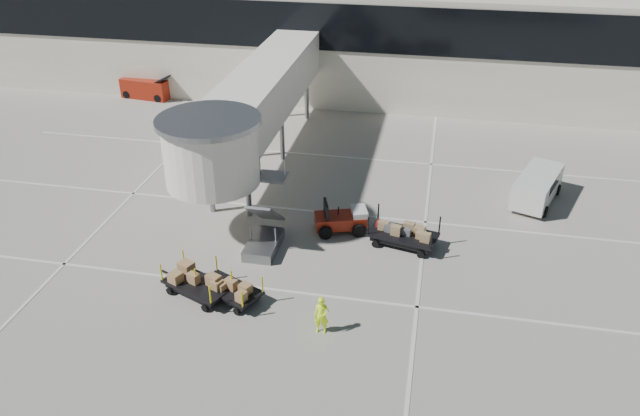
{
  "coord_description": "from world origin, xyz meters",
  "views": [
    {
      "loc": [
        6.05,
        -18.79,
        16.18
      ],
      "look_at": [
        1.14,
        5.92,
        2.0
      ],
      "focal_mm": 35.0,
      "sensor_mm": 36.0,
      "label": 1
    }
  ],
  "objects_px": {
    "box_cart_far": "(231,290)",
    "belt_loader": "(147,88)",
    "suitcase_cart": "(404,235)",
    "minivan": "(538,184)",
    "baggage_tug": "(342,220)",
    "box_cart_near": "(196,284)",
    "ground_worker": "(321,316)"
  },
  "relations": [
    {
      "from": "box_cart_far",
      "to": "belt_loader",
      "type": "bearing_deg",
      "value": 146.88
    },
    {
      "from": "suitcase_cart",
      "to": "box_cart_far",
      "type": "height_order",
      "value": "suitcase_cart"
    },
    {
      "from": "suitcase_cart",
      "to": "belt_loader",
      "type": "relative_size",
      "value": 0.97
    },
    {
      "from": "suitcase_cart",
      "to": "minivan",
      "type": "height_order",
      "value": "minivan"
    },
    {
      "from": "baggage_tug",
      "to": "minivan",
      "type": "xyz_separation_m",
      "value": [
        9.77,
        5.11,
        0.37
      ]
    },
    {
      "from": "baggage_tug",
      "to": "box_cart_near",
      "type": "height_order",
      "value": "baggage_tug"
    },
    {
      "from": "baggage_tug",
      "to": "suitcase_cart",
      "type": "relative_size",
      "value": 0.69
    },
    {
      "from": "box_cart_near",
      "to": "minivan",
      "type": "xyz_separation_m",
      "value": [
        14.91,
        11.48,
        0.43
      ]
    },
    {
      "from": "minivan",
      "to": "baggage_tug",
      "type": "bearing_deg",
      "value": -132.11
    },
    {
      "from": "minivan",
      "to": "belt_loader",
      "type": "height_order",
      "value": "belt_loader"
    },
    {
      "from": "ground_worker",
      "to": "baggage_tug",
      "type": "bearing_deg",
      "value": 91.23
    },
    {
      "from": "suitcase_cart",
      "to": "box_cart_far",
      "type": "relative_size",
      "value": 1.2
    },
    {
      "from": "baggage_tug",
      "to": "ground_worker",
      "type": "height_order",
      "value": "baggage_tug"
    },
    {
      "from": "box_cart_near",
      "to": "minivan",
      "type": "bearing_deg",
      "value": 60.58
    },
    {
      "from": "box_cart_near",
      "to": "belt_loader",
      "type": "relative_size",
      "value": 0.86
    },
    {
      "from": "box_cart_near",
      "to": "belt_loader",
      "type": "height_order",
      "value": "belt_loader"
    },
    {
      "from": "minivan",
      "to": "belt_loader",
      "type": "xyz_separation_m",
      "value": [
        -27.75,
        11.47,
        -0.23
      ]
    },
    {
      "from": "belt_loader",
      "to": "baggage_tug",
      "type": "bearing_deg",
      "value": -35.27
    },
    {
      "from": "box_cart_far",
      "to": "ground_worker",
      "type": "height_order",
      "value": "ground_worker"
    },
    {
      "from": "box_cart_far",
      "to": "baggage_tug",
      "type": "bearing_deg",
      "value": 85.52
    },
    {
      "from": "suitcase_cart",
      "to": "box_cart_far",
      "type": "distance_m",
      "value": 8.76
    },
    {
      "from": "box_cart_near",
      "to": "ground_worker",
      "type": "distance_m",
      "value": 5.79
    },
    {
      "from": "suitcase_cart",
      "to": "minivan",
      "type": "relative_size",
      "value": 0.88
    },
    {
      "from": "belt_loader",
      "to": "ground_worker",
      "type": "bearing_deg",
      "value": -45.31
    },
    {
      "from": "suitcase_cart",
      "to": "ground_worker",
      "type": "bearing_deg",
      "value": -97.91
    },
    {
      "from": "baggage_tug",
      "to": "minivan",
      "type": "relative_size",
      "value": 0.6
    },
    {
      "from": "ground_worker",
      "to": "belt_loader",
      "type": "distance_m",
      "value": 30.5
    },
    {
      "from": "box_cart_far",
      "to": "ground_worker",
      "type": "relative_size",
      "value": 2.06
    },
    {
      "from": "box_cart_far",
      "to": "minivan",
      "type": "relative_size",
      "value": 0.73
    },
    {
      "from": "box_cart_far",
      "to": "minivan",
      "type": "xyz_separation_m",
      "value": [
        13.36,
        11.51,
        0.48
      ]
    },
    {
      "from": "minivan",
      "to": "belt_loader",
      "type": "distance_m",
      "value": 30.03
    },
    {
      "from": "baggage_tug",
      "to": "box_cart_far",
      "type": "height_order",
      "value": "baggage_tug"
    }
  ]
}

